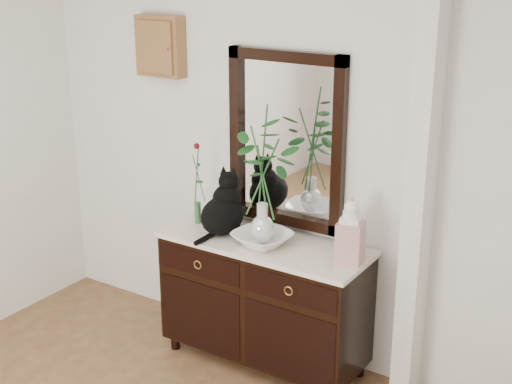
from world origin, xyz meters
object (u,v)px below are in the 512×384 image
Objects in this scene: sideboard at (265,296)px; lotus_bowl at (262,239)px; cat at (222,204)px; ginger_jar at (351,230)px.

lotus_bowl reaches higher than sideboard.
cat is 0.35m from lotus_bowl.
cat is at bearing 174.75° from lotus_bowl.
sideboard is 3.89× the size of lotus_bowl.
ginger_jar is (0.87, 0.04, -0.01)m from cat.
sideboard is 0.65m from cat.
lotus_bowl is at bearing -71.69° from sideboard.
lotus_bowl is 0.88× the size of ginger_jar.
ginger_jar is at bearing 0.83° from sideboard.
lotus_bowl is at bearing -172.77° from ginger_jar.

